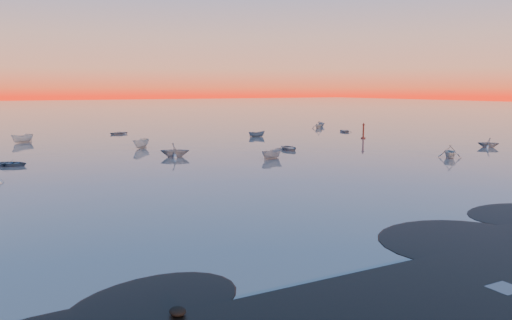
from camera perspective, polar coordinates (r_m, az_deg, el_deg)
ground at (r=124.90m, az=-16.68°, el=3.57°), size 600.00×600.00×0.00m
mud_lobes at (r=34.29m, az=21.53°, el=-8.16°), size 140.00×6.00×0.07m
moored_fleet at (r=79.68m, az=-9.63°, el=1.36°), size 124.00×58.00×1.20m
boat_near_left at (r=67.35m, az=-26.22°, el=-0.62°), size 3.62×4.26×1.00m
boat_near_center at (r=66.71m, az=1.84°, el=0.15°), size 2.77×4.06×1.30m
boat_near_right at (r=87.71m, az=24.99°, el=1.32°), size 3.44×3.43×1.17m
channel_marker at (r=95.79m, az=12.17°, el=3.15°), size 0.86×0.86×3.07m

